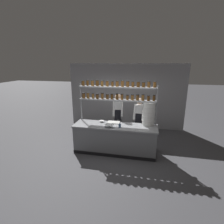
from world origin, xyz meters
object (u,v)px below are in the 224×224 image
(chef_left, at_px, (118,114))
(prep_bowl_center_front, at_px, (102,121))
(container_stack, at_px, (149,114))
(cutting_board, at_px, (114,122))
(serving_cup_front, at_px, (120,126))
(prep_bowl_near_left, at_px, (109,126))
(spice_shelf_unit, at_px, (117,94))
(chef_center, at_px, (139,118))

(chef_left, distance_m, prep_bowl_center_front, 0.75)
(container_stack, bearing_deg, prep_bowl_center_front, -178.36)
(cutting_board, bearing_deg, serving_cup_front, -55.01)
(chef_left, relative_size, prep_bowl_near_left, 6.05)
(spice_shelf_unit, bearing_deg, container_stack, -2.91)
(spice_shelf_unit, bearing_deg, chef_center, 28.39)
(prep_bowl_center_front, bearing_deg, prep_bowl_near_left, -49.77)
(cutting_board, height_order, serving_cup_front, serving_cup_front)
(chef_center, distance_m, prep_bowl_near_left, 1.24)
(container_stack, height_order, cutting_board, container_stack)
(chef_left, relative_size, chef_center, 1.05)
(chef_center, relative_size, prep_bowl_near_left, 5.76)
(container_stack, bearing_deg, cutting_board, -178.21)
(container_stack, relative_size, serving_cup_front, 6.88)
(spice_shelf_unit, relative_size, chef_left, 1.43)
(spice_shelf_unit, bearing_deg, cutting_board, -136.54)
(container_stack, bearing_deg, prep_bowl_near_left, -158.02)
(container_stack, bearing_deg, serving_cup_front, -153.86)
(cutting_board, bearing_deg, chef_center, 30.42)
(cutting_board, bearing_deg, chef_left, 86.69)
(chef_left, xyz_separation_m, prep_bowl_center_front, (-0.44, -0.60, -0.09))
(spice_shelf_unit, bearing_deg, chef_left, 96.44)
(chef_left, relative_size, prep_bowl_center_front, 10.27)
(spice_shelf_unit, distance_m, container_stack, 1.18)
(prep_bowl_near_left, bearing_deg, prep_bowl_center_front, 130.23)
(chef_center, distance_m, cutting_board, 0.93)
(spice_shelf_unit, distance_m, chef_center, 1.20)
(cutting_board, distance_m, prep_bowl_near_left, 0.44)
(container_stack, height_order, prep_bowl_center_front, container_stack)
(container_stack, distance_m, prep_bowl_center_front, 1.56)
(prep_bowl_near_left, relative_size, serving_cup_front, 2.75)
(serving_cup_front, bearing_deg, chef_left, 103.40)
(cutting_board, relative_size, prep_bowl_center_front, 2.32)
(chef_center, xyz_separation_m, container_stack, (0.32, -0.43, 0.31))
(spice_shelf_unit, relative_size, prep_bowl_near_left, 8.65)
(spice_shelf_unit, distance_m, serving_cup_front, 1.02)
(cutting_board, relative_size, prep_bowl_near_left, 1.36)
(spice_shelf_unit, relative_size, container_stack, 3.45)
(serving_cup_front, bearing_deg, prep_bowl_near_left, -170.33)
(container_stack, bearing_deg, chef_left, 152.62)
(cutting_board, height_order, prep_bowl_center_front, prep_bowl_center_front)
(prep_bowl_center_front, height_order, serving_cup_front, serving_cup_front)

